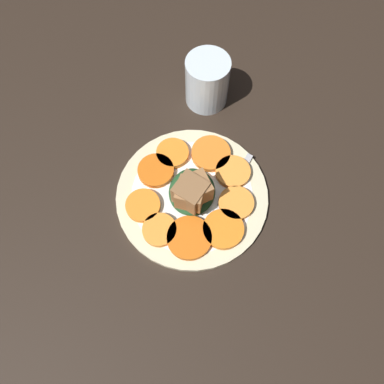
# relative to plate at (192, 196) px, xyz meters

# --- Properties ---
(table_slab) EXTENTS (1.20, 1.20, 0.02)m
(table_slab) POSITION_rel_plate_xyz_m (0.00, 0.00, -0.02)
(table_slab) COLOR black
(table_slab) RESTS_ON ground
(plate) EXTENTS (0.27, 0.27, 0.01)m
(plate) POSITION_rel_plate_xyz_m (0.00, 0.00, 0.00)
(plate) COLOR beige
(plate) RESTS_ON table_slab
(carrot_slice_0) EXTENTS (0.06, 0.06, 0.01)m
(carrot_slice_0) POSITION_rel_plate_xyz_m (0.05, -0.07, 0.01)
(carrot_slice_0) COLOR orange
(carrot_slice_0) RESTS_ON plate
(carrot_slice_1) EXTENTS (0.07, 0.07, 0.01)m
(carrot_slice_1) POSITION_rel_plate_xyz_m (0.08, -0.02, 0.01)
(carrot_slice_1) COLOR orange
(carrot_slice_1) RESTS_ON plate
(carrot_slice_2) EXTENTS (0.06, 0.06, 0.01)m
(carrot_slice_2) POSITION_rel_plate_xyz_m (0.07, 0.05, 0.01)
(carrot_slice_2) COLOR orange
(carrot_slice_2) RESTS_ON plate
(carrot_slice_3) EXTENTS (0.06, 0.06, 0.01)m
(carrot_slice_3) POSITION_rel_plate_xyz_m (0.03, 0.07, 0.01)
(carrot_slice_3) COLOR #D76115
(carrot_slice_3) RESTS_ON plate
(carrot_slice_4) EXTENTS (0.06, 0.06, 0.01)m
(carrot_slice_4) POSITION_rel_plate_xyz_m (-0.03, 0.08, 0.01)
(carrot_slice_4) COLOR orange
(carrot_slice_4) RESTS_ON plate
(carrot_slice_5) EXTENTS (0.06, 0.06, 0.01)m
(carrot_slice_5) POSITION_rel_plate_xyz_m (-0.07, 0.04, 0.01)
(carrot_slice_5) COLOR orange
(carrot_slice_5) RESTS_ON plate
(carrot_slice_6) EXTENTS (0.07, 0.07, 0.01)m
(carrot_slice_6) POSITION_rel_plate_xyz_m (-0.08, -0.01, 0.01)
(carrot_slice_6) COLOR #D66114
(carrot_slice_6) RESTS_ON plate
(carrot_slice_7) EXTENTS (0.07, 0.07, 0.01)m
(carrot_slice_7) POSITION_rel_plate_xyz_m (-0.06, -0.06, 0.01)
(carrot_slice_7) COLOR orange
(carrot_slice_7) RESTS_ON plate
(carrot_slice_8) EXTENTS (0.06, 0.06, 0.01)m
(carrot_slice_8) POSITION_rel_plate_xyz_m (-0.01, -0.08, 0.01)
(carrot_slice_8) COLOR orange
(carrot_slice_8) RESTS_ON plate
(center_pile) EXTENTS (0.09, 0.08, 0.07)m
(center_pile) POSITION_rel_plate_xyz_m (-0.01, -0.00, 0.04)
(center_pile) COLOR #1E4723
(center_pile) RESTS_ON plate
(fork) EXTENTS (0.19, 0.09, 0.00)m
(fork) POSITION_rel_plate_xyz_m (-0.01, -0.06, 0.01)
(fork) COLOR #B2B2B7
(fork) RESTS_ON plate
(water_glass) EXTENTS (0.08, 0.08, 0.10)m
(water_glass) POSITION_rel_plate_xyz_m (0.21, -0.00, 0.04)
(water_glass) COLOR silver
(water_glass) RESTS_ON table_slab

